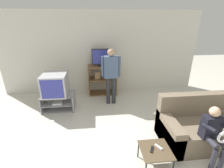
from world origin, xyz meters
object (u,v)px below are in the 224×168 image
at_px(tv_stand, 59,102).
at_px(media_shelf, 102,80).
at_px(remote_control_black, 152,149).
at_px(person_standing_adult, 111,72).
at_px(snack_table, 155,151).
at_px(remote_control_white, 159,147).
at_px(television_main, 55,84).
at_px(couch, 198,127).
at_px(person_seated_child, 214,132).
at_px(television_flat, 101,58).

distance_m(tv_stand, media_shelf, 1.57).
distance_m(remote_control_black, person_standing_adult, 2.41).
height_order(snack_table, remote_control_white, remote_control_white).
bearing_deg(tv_stand, person_standing_adult, 6.82).
relative_size(television_main, remote_control_white, 4.75).
relative_size(tv_stand, couch, 0.57).
xyz_separation_m(television_main, person_seated_child, (2.95, -2.11, -0.12)).
relative_size(media_shelf, snack_table, 1.96).
xyz_separation_m(television_flat, person_seated_child, (1.68, -3.00, -0.60)).
relative_size(remote_control_black, couch, 0.10).
bearing_deg(remote_control_white, couch, -5.40).
xyz_separation_m(tv_stand, couch, (3.05, -1.59, 0.09)).
height_order(television_flat, couch, television_flat).
distance_m(tv_stand, couch, 3.44).
bearing_deg(television_flat, remote_control_white, -75.27).
bearing_deg(person_seated_child, snack_table, -178.85).
xyz_separation_m(tv_stand, remote_control_black, (1.90, -2.12, 0.15)).
bearing_deg(couch, media_shelf, 125.84).
height_order(television_flat, remote_control_white, television_flat).
bearing_deg(media_shelf, remote_control_black, -78.03).
height_order(remote_control_black, person_standing_adult, person_standing_adult).
bearing_deg(remote_control_black, remote_control_white, 44.11).
bearing_deg(television_main, person_standing_adult, 6.51).
relative_size(snack_table, person_seated_child, 0.47).
bearing_deg(snack_table, media_shelf, 103.10).
xyz_separation_m(snack_table, remote_control_black, (-0.06, 0.00, 0.05)).
distance_m(tv_stand, remote_control_white, 2.91).
bearing_deg(television_flat, remote_control_black, -77.75).
height_order(media_shelf, person_standing_adult, person_standing_adult).
bearing_deg(couch, tv_stand, 152.51).
distance_m(remote_control_black, couch, 1.27).
height_order(tv_stand, person_standing_adult, person_standing_adult).
bearing_deg(person_seated_child, remote_control_white, 178.58).
relative_size(media_shelf, person_seated_child, 0.93).
xyz_separation_m(snack_table, person_standing_adult, (-0.49, 2.30, 0.65)).
xyz_separation_m(remote_control_black, remote_control_white, (0.13, 0.04, 0.00)).
bearing_deg(person_standing_adult, television_main, -173.49).
distance_m(television_main, snack_table, 2.94).
bearing_deg(snack_table, remote_control_black, 176.99).
distance_m(remote_control_black, person_seated_child, 1.05).
height_order(tv_stand, remote_control_white, tv_stand).
distance_m(person_standing_adult, person_seated_child, 2.73).
xyz_separation_m(television_main, snack_table, (1.99, -2.13, -0.41)).
bearing_deg(media_shelf, television_flat, 168.30).
distance_m(television_main, person_seated_child, 3.63).
distance_m(tv_stand, person_standing_adult, 1.66).
relative_size(television_flat, snack_table, 1.23).
bearing_deg(media_shelf, television_main, -145.41).
bearing_deg(couch, snack_table, -153.82).
bearing_deg(person_seated_child, person_standing_adult, 122.55).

